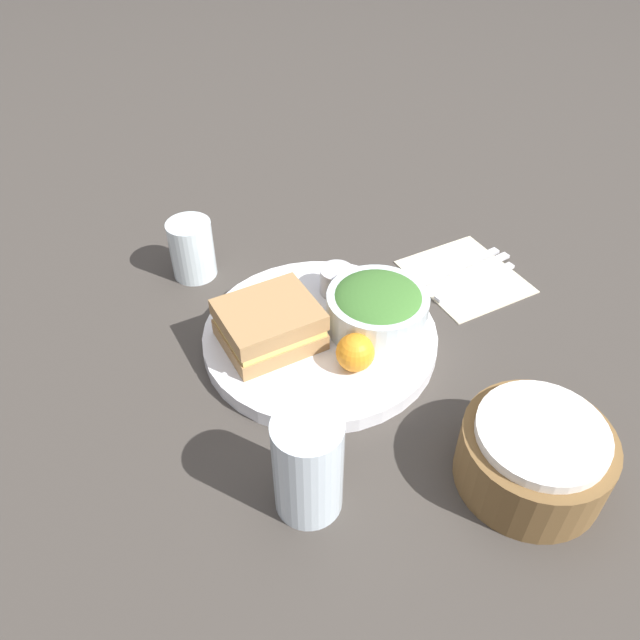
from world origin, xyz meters
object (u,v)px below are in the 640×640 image
at_px(plate, 320,337).
at_px(fork, 457,268).
at_px(drink_glass, 308,466).
at_px(salad_bowl, 377,307).
at_px(sandwich, 269,325).
at_px(spoon, 474,280).
at_px(knife, 465,274).
at_px(bread_basket, 534,455).
at_px(water_glass, 192,249).
at_px(dressing_cup, 337,281).

relative_size(plate, fork, 1.85).
xyz_separation_m(drink_glass, fork, (-0.39, -0.25, -0.06)).
bearing_deg(salad_bowl, sandwich, -15.82).
relative_size(salad_bowl, spoon, 0.88).
xyz_separation_m(plate, knife, (-0.26, -0.02, -0.00)).
bearing_deg(plate, bread_basket, 108.57).
bearing_deg(fork, sandwich, 179.61).
bearing_deg(fork, plate, -176.09).
xyz_separation_m(sandwich, salad_bowl, (-0.14, 0.04, 0.00)).
bearing_deg(water_glass, sandwich, 97.92).
height_order(plate, drink_glass, drink_glass).
bearing_deg(salad_bowl, drink_glass, 42.84).
height_order(sandwich, spoon, sandwich).
xyz_separation_m(plate, bread_basket, (-0.10, 0.29, 0.03)).
bearing_deg(plate, sandwich, -12.54).
distance_m(plate, fork, 0.26).
height_order(sandwich, fork, sandwich).
height_order(salad_bowl, dressing_cup, salad_bowl).
height_order(dressing_cup, bread_basket, bread_basket).
height_order(dressing_cup, drink_glass, drink_glass).
xyz_separation_m(sandwich, knife, (-0.33, -0.01, -0.04)).
bearing_deg(sandwich, drink_glass, 75.12).
bearing_deg(dressing_cup, bread_basket, 96.21).
height_order(sandwich, salad_bowl, salad_bowl).
bearing_deg(plate, spoon, -178.96).
xyz_separation_m(bread_basket, fork, (-0.16, -0.33, -0.03)).
bearing_deg(sandwich, fork, -175.44).
height_order(dressing_cup, fork, dressing_cup).
relative_size(plate, salad_bowl, 2.32).
bearing_deg(spoon, water_glass, 143.45).
bearing_deg(water_glass, fork, 152.53).
height_order(fork, water_glass, water_glass).
bearing_deg(sandwich, water_glass, -82.08).
xyz_separation_m(fork, water_glass, (0.36, -0.19, 0.04)).
xyz_separation_m(salad_bowl, knife, (-0.19, -0.05, -0.05)).
bearing_deg(spoon, salad_bowl, -176.28).
xyz_separation_m(salad_bowl, spoon, (-0.19, -0.03, -0.05)).
bearing_deg(water_glass, spoon, 148.40).
relative_size(plate, dressing_cup, 6.58).
xyz_separation_m(dressing_cup, knife, (-0.20, 0.04, -0.03)).
bearing_deg(water_glass, knife, 150.41).
height_order(salad_bowl, knife, salad_bowl).
xyz_separation_m(fork, knife, (-0.00, 0.02, 0.00)).
distance_m(plate, water_glass, 0.25).
xyz_separation_m(dressing_cup, fork, (-0.20, 0.02, -0.03)).
height_order(plate, water_glass, water_glass).
bearing_deg(plate, fork, -171.15).
height_order(bread_basket, water_glass, water_glass).
bearing_deg(salad_bowl, knife, -166.08).
bearing_deg(bread_basket, dressing_cup, -83.79).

